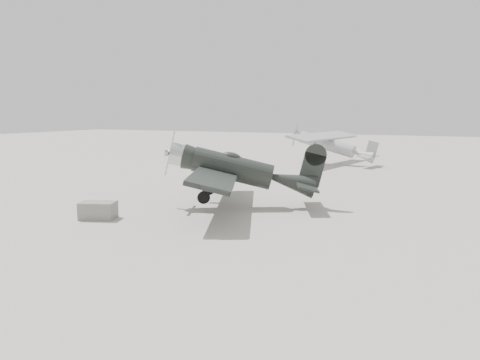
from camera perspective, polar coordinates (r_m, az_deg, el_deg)
The scene contains 4 objects.
ground at distance 20.42m, azimuth 0.22°, elevation -4.79°, with size 160.00×160.00×0.00m, color #9D968B.
lowwing_monoplane at distance 22.70m, azimuth -0.02°, elevation 1.19°, with size 7.94×10.43×3.43m.
highwing_monoplane at distance 42.35m, azimuth 10.92°, elevation 4.54°, with size 7.92×11.11×3.14m.
equipment_block at distance 21.34m, azimuth -16.92°, elevation -3.56°, with size 1.50×0.93×0.75m, color slate.
Camera 1 is at (8.44, -18.01, 4.62)m, focal length 35.00 mm.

